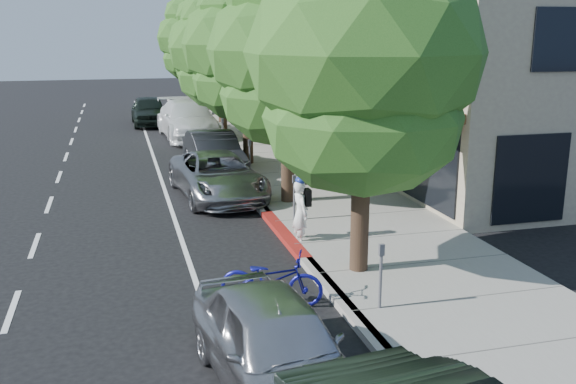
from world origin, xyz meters
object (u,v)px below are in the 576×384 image
object	(u,v)px
street_tree_2	(247,47)
cyclist	(300,213)
silver_suv	(218,176)
dark_suv_far	(149,111)
street_tree_1	(288,53)
white_pickup	(188,120)
pedestrian	(307,161)
dark_sedan	(214,153)
near_car_a	(275,345)
street_tree_4	(204,44)
street_tree_0	(364,58)
bicycle	(272,279)
street_tree_3	(221,50)
street_tree_5	(191,39)

from	to	relation	value
street_tree_2	cyclist	distance (m)	10.40
silver_suv	dark_suv_far	bearing A→B (deg)	88.91
dark_suv_far	street_tree_1	bearing A→B (deg)	-81.30
white_pickup	pedestrian	size ratio (longest dim) A/B	3.96
cyclist	pedestrian	xyz separation A→B (m)	(1.86, 5.69, 0.13)
dark_sedan	near_car_a	distance (m)	15.24
street_tree_2	street_tree_4	world-z (taller)	street_tree_2
street_tree_0	street_tree_1	size ratio (longest dim) A/B	1.02
silver_suv	street_tree_4	bearing A→B (deg)	78.38
silver_suv	dark_sedan	world-z (taller)	dark_sedan
white_pickup	pedestrian	xyz separation A→B (m)	(2.68, -11.60, 0.03)
street_tree_4	bicycle	size ratio (longest dim) A/B	3.57
cyclist	dark_suv_far	distance (m)	22.60
street_tree_3	street_tree_5	size ratio (longest dim) A/B	0.97
dark_sedan	white_pickup	xyz separation A→B (m)	(0.01, 8.48, 0.15)
street_tree_1	silver_suv	bearing A→B (deg)	141.94
street_tree_0	street_tree_2	size ratio (longest dim) A/B	1.01
street_tree_4	dark_sedan	size ratio (longest dim) A/B	1.54
dark_suv_far	pedestrian	bearing A→B (deg)	-76.25
street_tree_0	pedestrian	world-z (taller)	street_tree_0
street_tree_0	near_car_a	distance (m)	6.32
cyclist	dark_suv_far	world-z (taller)	cyclist
street_tree_4	cyclist	world-z (taller)	street_tree_4
street_tree_1	street_tree_2	size ratio (longest dim) A/B	0.99
street_tree_2	dark_suv_far	distance (m)	13.72
silver_suv	street_tree_2	bearing A→B (deg)	61.94
street_tree_2	bicycle	world-z (taller)	street_tree_2
street_tree_5	cyclist	world-z (taller)	street_tree_5
street_tree_5	pedestrian	bearing A→B (deg)	-86.84
street_tree_2	pedestrian	bearing A→B (deg)	-73.02
street_tree_4	dark_suv_far	distance (m)	4.90
bicycle	cyclist	bearing A→B (deg)	-2.20
street_tree_1	near_car_a	world-z (taller)	street_tree_1
street_tree_5	bicycle	world-z (taller)	street_tree_5
street_tree_5	street_tree_0	bearing A→B (deg)	-90.00
street_tree_0	street_tree_5	size ratio (longest dim) A/B	1.02
cyclist	dark_suv_far	size ratio (longest dim) A/B	0.34
street_tree_1	dark_sedan	size ratio (longest dim) A/B	1.60
street_tree_0	dark_suv_far	distance (m)	25.30
street_tree_4	street_tree_0	bearing A→B (deg)	-90.00
silver_suv	near_car_a	bearing A→B (deg)	-99.80
street_tree_4	near_car_a	size ratio (longest dim) A/B	1.65
street_tree_0	silver_suv	xyz separation A→B (m)	(-1.92, 7.50, -3.96)
dark_suv_far	street_tree_2	bearing A→B (deg)	-77.05
street_tree_2	silver_suv	distance (m)	6.25
street_tree_4	street_tree_1	bearing A→B (deg)	-90.00
bicycle	white_pickup	world-z (taller)	white_pickup
street_tree_4	white_pickup	size ratio (longest dim) A/B	1.14
street_tree_0	street_tree_1	bearing A→B (deg)	90.00
street_tree_2	silver_suv	world-z (taller)	street_tree_2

